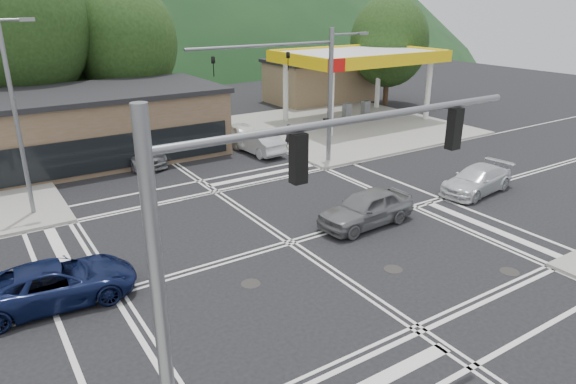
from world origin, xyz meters
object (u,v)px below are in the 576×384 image
car_grey_center (366,208)px  car_silver_east (477,180)px  car_queue_b (239,133)px  car_queue_a (257,142)px  car_blue_west (56,283)px  pedestrian (288,136)px  car_northbound (138,151)px

car_grey_center → car_silver_east: car_grey_center is taller
car_queue_b → car_queue_a: bearing=94.4°
car_queue_a → car_blue_west: bearing=36.2°
car_blue_west → car_silver_east: 20.38m
car_silver_east → car_queue_b: 16.31m
car_grey_center → car_queue_a: 12.74m
pedestrian → car_northbound: bearing=-24.2°
car_silver_east → car_queue_a: 13.96m
car_queue_b → car_northbound: 7.29m
car_queue_a → car_queue_b: bearing=-93.2°
car_blue_west → car_grey_center: bearing=-88.8°
car_queue_a → car_grey_center: bearing=79.3°
car_queue_b → car_silver_east: bearing=115.7°
car_queue_b → car_northbound: size_ratio=0.90×
car_blue_west → car_silver_east: size_ratio=1.09×
car_grey_center → car_queue_b: size_ratio=1.01×
car_blue_west → car_northbound: 15.60m
car_grey_center → car_queue_b: car_grey_center is taller
pedestrian → car_blue_west: bearing=26.1°
pedestrian → car_queue_b: bearing=-66.1°
car_grey_center → car_queue_a: (1.67, 12.63, -0.05)m
car_grey_center → pedestrian: size_ratio=2.84×
car_northbound → car_queue_b: bearing=1.4°
car_blue_west → car_queue_b: car_queue_b is taller
car_blue_west → car_northbound: size_ratio=0.99×
car_grey_center → car_queue_a: bearing=169.6°
car_silver_east → car_queue_b: bearing=-165.9°
car_grey_center → car_northbound: 15.70m
car_blue_west → car_silver_east: (20.37, -0.80, -0.03)m
car_northbound → pedestrian: 9.65m
car_queue_a → pedestrian: 2.11m
car_grey_center → car_queue_a: car_grey_center is taller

